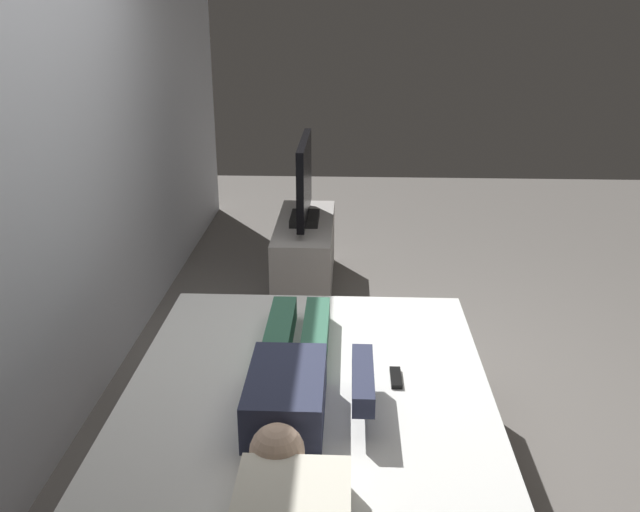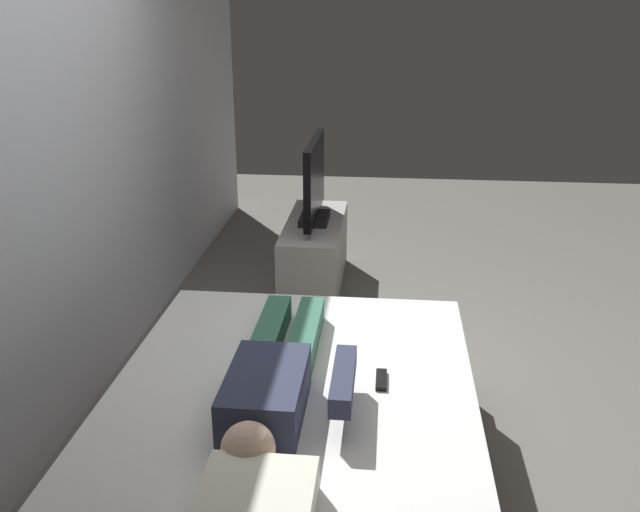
{
  "view_description": "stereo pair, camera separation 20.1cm",
  "coord_description": "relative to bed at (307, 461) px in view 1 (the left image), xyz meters",
  "views": [
    {
      "loc": [
        -2.98,
        0.1,
        1.99
      ],
      "look_at": [
        0.47,
        0.25,
        0.69
      ],
      "focal_mm": 38.31,
      "sensor_mm": 36.0,
      "label": 1
    },
    {
      "loc": [
        -2.96,
        -0.1,
        1.99
      ],
      "look_at": [
        0.47,
        0.25,
        0.69
      ],
      "focal_mm": 38.31,
      "sensor_mm": 36.0,
      "label": 2
    }
  ],
  "objects": [
    {
      "name": "ground_plane",
      "position": [
        0.73,
        -0.25,
        -0.26
      ],
      "size": [
        10.0,
        10.0,
        0.0
      ],
      "primitive_type": "plane",
      "color": "slate"
    },
    {
      "name": "back_wall",
      "position": [
        1.13,
        1.21,
        1.14
      ],
      "size": [
        6.4,
        0.1,
        2.8
      ],
      "primitive_type": "cube",
      "color": "silver",
      "rests_on": "ground"
    },
    {
      "name": "bed",
      "position": [
        0.0,
        0.0,
        0.0
      ],
      "size": [
        2.08,
        1.53,
        0.54
      ],
      "color": "brown",
      "rests_on": "ground"
    },
    {
      "name": "person",
      "position": [
        0.03,
        0.05,
        0.36
      ],
      "size": [
        1.26,
        0.46,
        0.18
      ],
      "color": "#2D334C",
      "rests_on": "bed"
    },
    {
      "name": "remote",
      "position": [
        0.18,
        -0.35,
        0.29
      ],
      "size": [
        0.15,
        0.04,
        0.02
      ],
      "primitive_type": "cube",
      "color": "black",
      "rests_on": "bed"
    },
    {
      "name": "tv_stand",
      "position": [
        2.39,
        0.16,
        -0.01
      ],
      "size": [
        1.1,
        0.4,
        0.5
      ],
      "primitive_type": "cube",
      "color": "#B7B2AD",
      "rests_on": "ground"
    },
    {
      "name": "tv",
      "position": [
        2.39,
        0.16,
        0.52
      ],
      "size": [
        0.88,
        0.2,
        0.59
      ],
      "color": "black",
      "rests_on": "tv_stand"
    }
  ]
}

